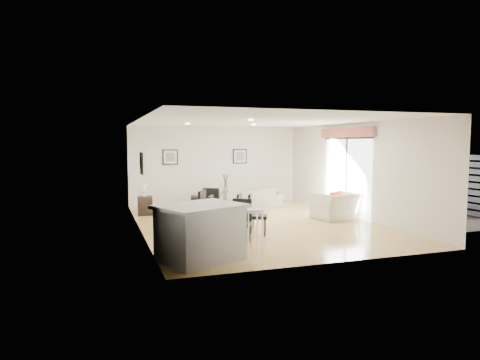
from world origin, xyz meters
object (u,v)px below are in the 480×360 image
object	(u,v)px
dining_chair_head	(241,218)
bar_stool	(253,215)
dining_chair_enear	(254,212)
dining_chair_efar	(243,209)
dining_table	(226,207)
dining_chair_wfar	(198,209)
kitchen_island	(200,232)
dining_chair_foot	(212,204)
side_table	(145,206)
sofa	(249,197)
coffee_table	(205,201)
armchair	(336,206)
dining_chair_wnear	(206,215)

from	to	relation	value
dining_chair_head	bar_stool	world-z (taller)	dining_chair_head
dining_chair_enear	dining_chair_efar	xyz separation A→B (m)	(0.01, 0.83, -0.05)
dining_table	bar_stool	xyz separation A→B (m)	(-0.10, -2.13, 0.16)
dining_chair_wfar	kitchen_island	bearing A→B (deg)	19.80
dining_chair_head	dining_chair_foot	bearing A→B (deg)	124.09
dining_chair_efar	dining_chair_head	distance (m)	1.58
dining_table	side_table	distance (m)	3.55
sofa	coffee_table	distance (m)	1.48
dining_chair_wfar	kitchen_island	size ratio (longest dim) A/B	0.56
coffee_table	dining_chair_head	bearing A→B (deg)	-82.65
side_table	dining_chair_head	bearing A→B (deg)	-69.40
dining_chair_enear	bar_stool	distance (m)	1.89
armchair	kitchen_island	bearing A→B (deg)	22.74
sofa	dining_table	bearing A→B (deg)	67.77
armchair	dining_chair_efar	xyz separation A→B (m)	(-2.86, -0.32, 0.10)
dining_chair_wfar	bar_stool	world-z (taller)	dining_chair_wfar
coffee_table	bar_stool	distance (m)	6.43
dining_chair_enear	dining_chair_efar	distance (m)	0.83
dining_chair_enear	armchair	bearing A→B (deg)	-43.96
dining_chair_efar	kitchen_island	xyz separation A→B (m)	(-1.71, -2.58, 0.04)
coffee_table	side_table	world-z (taller)	side_table
dining_chair_enear	dining_chair_wnear	bearing A→B (deg)	117.78
coffee_table	dining_chair_wnear	bearing A→B (deg)	-90.71
dining_chair_wfar	dining_chair_enear	bearing A→B (deg)	89.31
dining_chair_wfar	dining_chair_foot	xyz separation A→B (m)	(0.54, 0.66, -0.01)
dining_chair_efar	bar_stool	bearing A→B (deg)	-162.56
sofa	coffee_table	xyz separation A→B (m)	(-1.40, 0.46, -0.13)
armchair	dining_chair_enear	distance (m)	3.10
dining_table	dining_chair_foot	world-z (taller)	dining_chair_foot
dining_chair_head	side_table	xyz separation A→B (m)	(-1.58, 4.21, -0.25)
sofa	kitchen_island	world-z (taller)	kitchen_island
dining_table	kitchen_island	world-z (taller)	kitchen_island
dining_table	coffee_table	bearing A→B (deg)	107.75
coffee_table	dining_chair_wfar	bearing A→B (deg)	-93.42
armchair	dining_chair_efar	bearing A→B (deg)	-3.31
dining_chair_wfar	dining_chair_head	xyz separation A→B (m)	(0.63, -1.39, -0.03)
sofa	dining_chair_efar	bearing A→B (deg)	72.95
dining_chair_wnear	bar_stool	size ratio (longest dim) A/B	1.07
kitchen_island	bar_stool	xyz separation A→B (m)	(1.01, -0.00, 0.25)
dining_chair_enear	coffee_table	xyz separation A→B (m)	(-0.05, 4.62, -0.35)
armchair	bar_stool	world-z (taller)	bar_stool
dining_chair_enear	dining_chair_head	world-z (taller)	dining_chair_enear
armchair	dining_chair_wnear	xyz separation A→B (m)	(-4.04, -1.22, 0.16)
dining_chair_wnear	dining_chair_head	distance (m)	0.85
coffee_table	dining_chair_enear	bearing A→B (deg)	-76.71
dining_chair_wnear	side_table	world-z (taller)	dining_chair_wnear
armchair	dining_table	size ratio (longest dim) A/B	0.63
dining_chair_head	side_table	bearing A→B (deg)	142.19
dining_chair_efar	side_table	distance (m)	3.47
dining_chair_wnear	side_table	distance (m)	3.76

